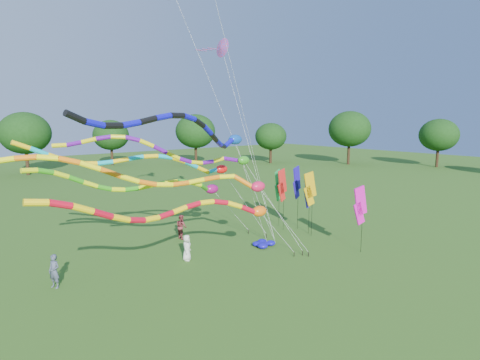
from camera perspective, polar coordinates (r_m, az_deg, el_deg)
ground at (r=22.69m, az=7.61°, el=-13.11°), size 160.00×160.00×0.00m
tree_ring at (r=25.56m, az=0.46°, el=2.24°), size 115.36×117.92×9.70m
tube_kite_red at (r=19.56m, az=-6.74°, el=-4.28°), size 14.48×1.50×6.21m
tube_kite_orange at (r=21.24m, az=-9.46°, el=0.34°), size 15.29×4.97×7.43m
tube_kite_purple at (r=21.47m, az=-8.52°, el=3.75°), size 12.73×4.67×8.19m
tube_kite_blue at (r=18.59m, az=-6.14°, el=6.72°), size 13.54×5.16×9.24m
tube_kite_cyan at (r=24.00m, az=-11.88°, el=2.39°), size 14.82×2.57×7.84m
tube_kite_green at (r=25.46m, az=-12.05°, el=-0.67°), size 14.14×1.89×6.46m
delta_kite_high_c at (r=29.58m, az=-2.66°, el=18.31°), size 2.89×5.83×14.27m
banner_pole_magenta_a at (r=26.01m, az=16.71°, el=-3.49°), size 1.16×0.27×4.32m
banner_pole_green at (r=31.17m, az=5.43°, el=-0.76°), size 1.11×0.50×4.53m
banner_pole_red at (r=29.93m, az=6.02°, el=-0.76°), size 1.15×0.31×4.74m
banner_pole_blue_b at (r=30.24m, az=8.08°, el=-0.38°), size 1.14×0.39×4.91m
banner_pole_orange at (r=28.78m, az=9.90°, el=-1.27°), size 1.16×0.28×4.72m
banner_pole_blue_a at (r=29.31m, az=9.65°, el=-1.56°), size 1.15×0.34×4.48m
blue_nylon_heap at (r=27.07m, az=3.55°, el=-8.99°), size 1.17×1.28×0.35m
person_a at (r=24.46m, az=-7.59°, el=-9.51°), size 0.90×0.88×1.56m
person_b at (r=22.54m, az=-24.92°, el=-11.69°), size 0.66×0.75×1.73m
person_c at (r=28.67m, az=-8.32°, el=-6.59°), size 0.66×0.84×1.73m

